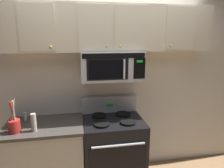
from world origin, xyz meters
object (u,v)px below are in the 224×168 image
object	(u,v)px
pepper_mill	(34,122)
salt_shaker	(25,116)
stove_range	(113,150)
utensil_crock_red	(14,124)
over_range_microwave	(111,66)

from	to	relation	value
pepper_mill	salt_shaker	bearing A→B (deg)	117.09
stove_range	utensil_crock_red	distance (m)	1.25
salt_shaker	pepper_mill	xyz separation A→B (m)	(0.17, -0.33, 0.05)
salt_shaker	pepper_mill	size ratio (longest dim) A/B	0.50
utensil_crock_red	stove_range	bearing A→B (deg)	7.69
stove_range	pepper_mill	distance (m)	1.08
utensil_crock_red	salt_shaker	size ratio (longest dim) A/B	3.77
over_range_microwave	utensil_crock_red	xyz separation A→B (m)	(-1.13, -0.27, -0.58)
over_range_microwave	pepper_mill	distance (m)	1.12
utensil_crock_red	salt_shaker	xyz separation A→B (m)	(0.03, 0.33, -0.05)
over_range_microwave	utensil_crock_red	distance (m)	1.29
over_range_microwave	salt_shaker	bearing A→B (deg)	176.88
stove_range	over_range_microwave	bearing A→B (deg)	90.14
salt_shaker	pepper_mill	bearing A→B (deg)	-62.91
stove_range	over_range_microwave	distance (m)	1.11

